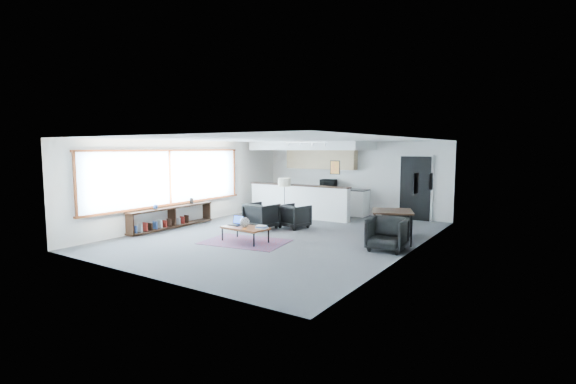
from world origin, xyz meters
The scene contains 21 objects.
room centered at (0.00, 0.00, 1.30)m, with size 7.02×9.02×2.62m.
window centered at (-3.46, -0.90, 1.46)m, with size 0.10×5.95×1.66m.
console centered at (-3.30, -1.05, 0.33)m, with size 0.35×3.00×0.80m.
kitchenette centered at (-1.20, 3.71, 1.38)m, with size 4.20×1.96×2.60m.
doorway centered at (2.30, 4.42, 1.07)m, with size 1.10×0.12×2.15m.
track_light centered at (-0.59, 2.20, 2.53)m, with size 1.60×0.07×0.15m.
wall_art_lower centered at (3.47, 0.40, 1.55)m, with size 0.03×0.38×0.48m.
wall_art_upper centered at (3.47, 1.70, 1.50)m, with size 0.03×0.34×0.44m.
kilim_rug centered at (-0.31, -1.25, 0.01)m, with size 2.28×1.74×0.01m.
coffee_table centered at (-0.31, -1.25, 0.36)m, with size 1.22×0.72×0.38m.
laptop centered at (-0.67, -1.13, 0.45)m, with size 0.34×0.28×0.24m.
ceramic_pot centered at (-0.32, -1.25, 0.51)m, with size 0.25×0.25×0.25m.
book_stack centered at (0.17, -1.19, 0.42)m, with size 0.30×0.26×0.08m.
coaster centered at (-0.15, -1.46, 0.39)m, with size 0.12×0.12×0.01m.
armchair_left centered at (-1.02, 0.39, 0.42)m, with size 0.82×0.77×0.84m, color black.
armchair_right centered at (-0.28, 1.02, 0.39)m, with size 0.76×0.71×0.78m, color black.
floor_lamp centered at (-1.06, 1.67, 1.23)m, with size 0.52×0.52×1.42m.
dining_table centered at (2.81, 0.74, 0.74)m, with size 1.26×1.26×0.82m.
dining_chair_near centered at (3.00, -0.12, 0.36)m, with size 0.70×0.66×0.72m, color black.
dining_chair_far centered at (2.64, 1.55, 0.32)m, with size 0.63×0.59×0.65m, color black.
microwave centered at (-0.80, 4.15, 1.12)m, with size 0.55×0.31×0.38m, color black.
Camera 1 is at (6.29, -9.31, 2.36)m, focal length 26.00 mm.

